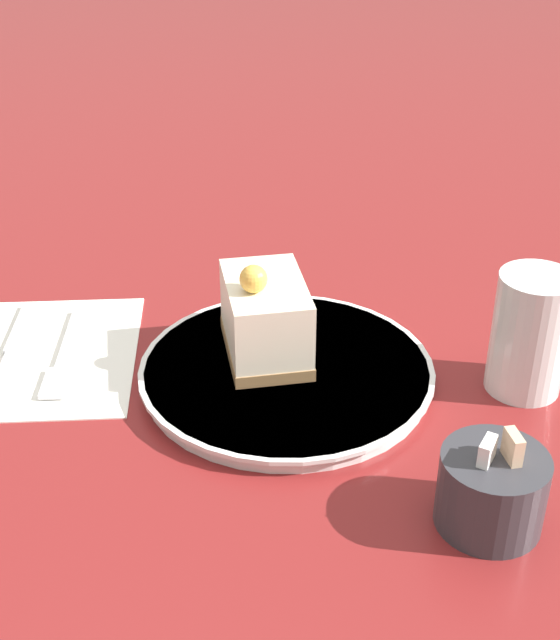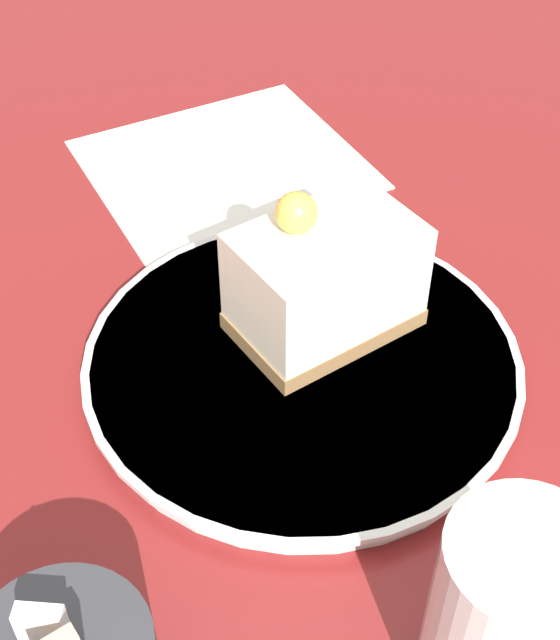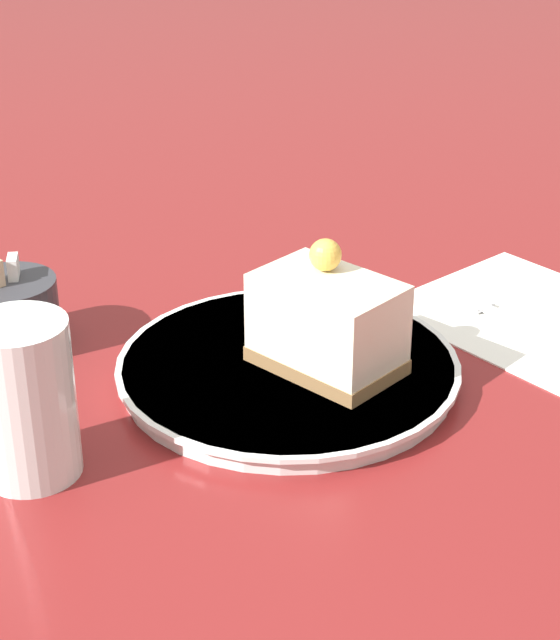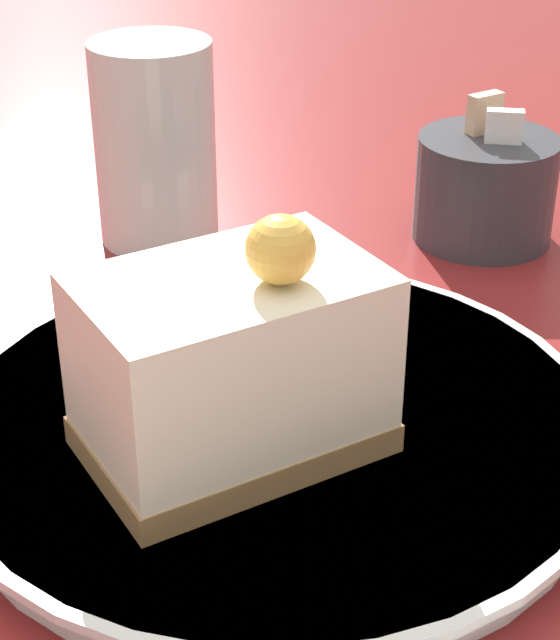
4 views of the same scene
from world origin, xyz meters
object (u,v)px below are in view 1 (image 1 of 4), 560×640
plate (285,373)px  cake_slice (265,318)px  knife (15,343)px  drinking_glass (530,334)px  sugar_bowl (492,490)px  fork (63,359)px

plate → cake_slice: 0.05m
cake_slice → knife: 0.25m
plate → drinking_glass: 0.22m
sugar_bowl → drinking_glass: drinking_glass is taller
fork → sugar_bowl: bearing=147.6°
plate → sugar_bowl: bearing=135.6°
sugar_bowl → plate: bearing=-44.4°
fork → knife: 0.06m
plate → sugar_bowl: size_ratio=3.26×
plate → fork: 0.21m
knife → drinking_glass: (-0.48, 0.01, 0.05)m
cake_slice → plate: bearing=116.9°
plate → drinking_glass: (-0.21, -0.01, 0.05)m
cake_slice → sugar_bowl: (-0.19, 0.18, -0.02)m
cake_slice → drinking_glass: bearing=162.2°
plate → knife: plate is taller
cake_slice → drinking_glass: (-0.23, 0.01, 0.00)m
knife → fork: bearing=149.9°
knife → sugar_bowl: (-0.43, 0.19, 0.03)m
cake_slice → knife: (0.24, -0.01, -0.05)m
knife → sugar_bowl: 0.47m
fork → knife: same height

